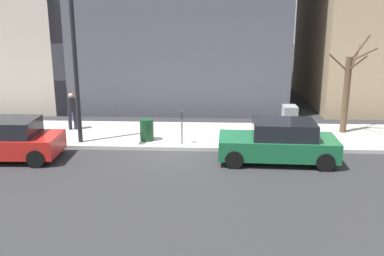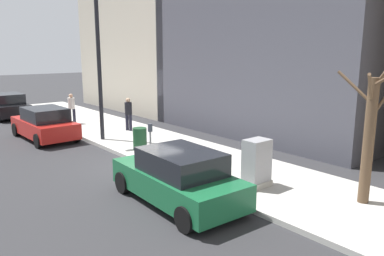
{
  "view_description": "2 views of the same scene",
  "coord_description": "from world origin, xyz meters",
  "px_view_note": "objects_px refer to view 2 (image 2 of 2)",
  "views": [
    {
      "loc": [
        -15.92,
        -1.34,
        5.24
      ],
      "look_at": [
        -0.14,
        -0.58,
        0.98
      ],
      "focal_mm": 40.0,
      "sensor_mm": 36.0,
      "label": 1
    },
    {
      "loc": [
        -6.89,
        -11.47,
        4.1
      ],
      "look_at": [
        1.93,
        -0.76,
        1.24
      ],
      "focal_mm": 35.0,
      "sensor_mm": 36.0,
      "label": 2
    }
  ],
  "objects_px": {
    "pedestrian_far_corner": "(72,107)",
    "parked_car_black": "(7,106)",
    "trash_bin": "(140,139)",
    "streetlamp": "(93,53)",
    "parked_car_red": "(45,124)",
    "parking_meter": "(150,138)",
    "bare_tree": "(370,134)",
    "pedestrian_midblock": "(128,112)",
    "utility_box": "(257,164)",
    "parked_car_green": "(178,177)"
  },
  "relations": [
    {
      "from": "parked_car_black",
      "to": "pedestrian_midblock",
      "type": "relative_size",
      "value": 2.54
    },
    {
      "from": "parked_car_green",
      "to": "pedestrian_midblock",
      "type": "height_order",
      "value": "pedestrian_midblock"
    },
    {
      "from": "parked_car_red",
      "to": "streetlamp",
      "type": "xyz_separation_m",
      "value": [
        1.54,
        -2.3,
        3.28
      ]
    },
    {
      "from": "pedestrian_midblock",
      "to": "parked_car_green",
      "type": "bearing_deg",
      "value": -36.67
    },
    {
      "from": "parked_car_red",
      "to": "bare_tree",
      "type": "distance_m",
      "value": 14.07
    },
    {
      "from": "parked_car_green",
      "to": "utility_box",
      "type": "bearing_deg",
      "value": -15.88
    },
    {
      "from": "bare_tree",
      "to": "utility_box",
      "type": "bearing_deg",
      "value": 116.06
    },
    {
      "from": "parked_car_green",
      "to": "parked_car_red",
      "type": "relative_size",
      "value": 1.0
    },
    {
      "from": "streetlamp",
      "to": "bare_tree",
      "type": "bearing_deg",
      "value": -78.33
    },
    {
      "from": "parking_meter",
      "to": "streetlamp",
      "type": "xyz_separation_m",
      "value": [
        -0.17,
        4.15,
        3.04
      ]
    },
    {
      "from": "utility_box",
      "to": "parked_car_red",
      "type": "bearing_deg",
      "value": 103.29
    },
    {
      "from": "pedestrian_far_corner",
      "to": "parked_car_black",
      "type": "bearing_deg",
      "value": -28.03
    },
    {
      "from": "pedestrian_midblock",
      "to": "pedestrian_far_corner",
      "type": "height_order",
      "value": "same"
    },
    {
      "from": "parking_meter",
      "to": "pedestrian_midblock",
      "type": "distance_m",
      "value": 5.46
    },
    {
      "from": "parked_car_red",
      "to": "trash_bin",
      "type": "relative_size",
      "value": 4.72
    },
    {
      "from": "parked_car_red",
      "to": "pedestrian_midblock",
      "type": "relative_size",
      "value": 2.56
    },
    {
      "from": "parked_car_black",
      "to": "parking_meter",
      "type": "relative_size",
      "value": 3.12
    },
    {
      "from": "parked_car_black",
      "to": "streetlamp",
      "type": "distance_m",
      "value": 10.5
    },
    {
      "from": "utility_box",
      "to": "trash_bin",
      "type": "relative_size",
      "value": 1.59
    },
    {
      "from": "parked_car_black",
      "to": "bare_tree",
      "type": "bearing_deg",
      "value": -80.45
    },
    {
      "from": "parked_car_green",
      "to": "parked_car_black",
      "type": "bearing_deg",
      "value": 92.15
    },
    {
      "from": "parked_car_red",
      "to": "utility_box",
      "type": "height_order",
      "value": "utility_box"
    },
    {
      "from": "streetlamp",
      "to": "parked_car_black",
      "type": "bearing_deg",
      "value": 97.69
    },
    {
      "from": "parked_car_green",
      "to": "parked_car_black",
      "type": "relative_size",
      "value": 1.01
    },
    {
      "from": "streetlamp",
      "to": "trash_bin",
      "type": "bearing_deg",
      "value": -77.01
    },
    {
      "from": "parked_car_green",
      "to": "parking_meter",
      "type": "height_order",
      "value": "parked_car_green"
    },
    {
      "from": "trash_bin",
      "to": "pedestrian_midblock",
      "type": "distance_m",
      "value": 3.95
    },
    {
      "from": "parked_car_red",
      "to": "parked_car_black",
      "type": "distance_m",
      "value": 7.58
    },
    {
      "from": "bare_tree",
      "to": "pedestrian_far_corner",
      "type": "distance_m",
      "value": 15.87
    },
    {
      "from": "parked_car_green",
      "to": "parked_car_black",
      "type": "distance_m",
      "value": 17.65
    },
    {
      "from": "parked_car_black",
      "to": "trash_bin",
      "type": "xyz_separation_m",
      "value": [
        1.95,
        -12.56,
        -0.14
      ]
    },
    {
      "from": "parked_car_black",
      "to": "utility_box",
      "type": "height_order",
      "value": "utility_box"
    },
    {
      "from": "parked_car_red",
      "to": "trash_bin",
      "type": "bearing_deg",
      "value": -68.18
    },
    {
      "from": "parked_car_red",
      "to": "pedestrian_far_corner",
      "type": "height_order",
      "value": "pedestrian_far_corner"
    },
    {
      "from": "streetlamp",
      "to": "bare_tree",
      "type": "relative_size",
      "value": 1.53
    },
    {
      "from": "parked_car_black",
      "to": "parking_meter",
      "type": "xyz_separation_m",
      "value": [
        1.5,
        -14.03,
        0.24
      ]
    },
    {
      "from": "utility_box",
      "to": "pedestrian_far_corner",
      "type": "bearing_deg",
      "value": 91.37
    },
    {
      "from": "streetlamp",
      "to": "bare_tree",
      "type": "xyz_separation_m",
      "value": [
        2.31,
        -11.17,
        -1.99
      ]
    },
    {
      "from": "parked_car_green",
      "to": "utility_box",
      "type": "xyz_separation_m",
      "value": [
        2.33,
        -0.76,
        0.11
      ]
    },
    {
      "from": "utility_box",
      "to": "trash_bin",
      "type": "height_order",
      "value": "utility_box"
    },
    {
      "from": "streetlamp",
      "to": "trash_bin",
      "type": "height_order",
      "value": "streetlamp"
    },
    {
      "from": "trash_bin",
      "to": "pedestrian_midblock",
      "type": "bearing_deg",
      "value": 66.54
    },
    {
      "from": "parked_car_green",
      "to": "parked_car_black",
      "type": "height_order",
      "value": "same"
    },
    {
      "from": "parked_car_red",
      "to": "parking_meter",
      "type": "relative_size",
      "value": 3.15
    },
    {
      "from": "parked_car_red",
      "to": "trash_bin",
      "type": "xyz_separation_m",
      "value": [
        2.16,
        -4.98,
        -0.14
      ]
    },
    {
      "from": "parked_car_red",
      "to": "pedestrian_midblock",
      "type": "bearing_deg",
      "value": -22.03
    },
    {
      "from": "bare_tree",
      "to": "pedestrian_midblock",
      "type": "relative_size",
      "value": 2.55
    },
    {
      "from": "streetlamp",
      "to": "parking_meter",
      "type": "bearing_deg",
      "value": -87.69
    },
    {
      "from": "parked_car_red",
      "to": "trash_bin",
      "type": "height_order",
      "value": "parked_car_red"
    },
    {
      "from": "trash_bin",
      "to": "streetlamp",
      "type": "bearing_deg",
      "value": 102.99
    }
  ]
}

